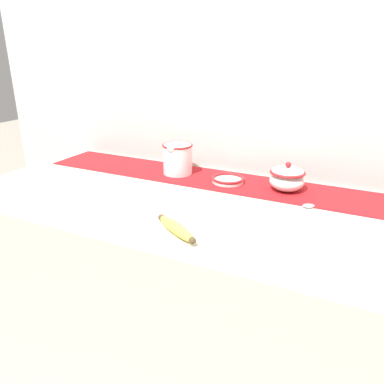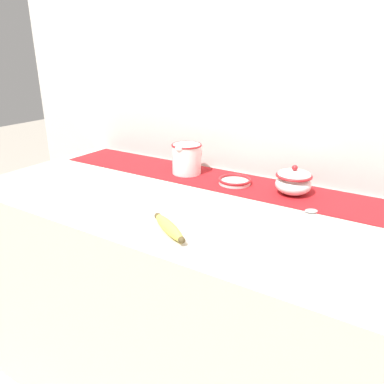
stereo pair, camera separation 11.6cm
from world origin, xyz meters
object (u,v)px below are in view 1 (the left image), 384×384
cream_pitcher (178,158)px  small_dish (228,179)px  spoon (304,206)px  banana (176,228)px  sugar_bowl (287,178)px

cream_pitcher → small_dish: (0.22, -0.01, -0.05)m
spoon → small_dish: bearing=125.2°
small_dish → spoon: 0.32m
small_dish → banana: banana is taller
cream_pitcher → sugar_bowl: 0.43m
cream_pitcher → banana: size_ratio=0.83×
cream_pitcher → sugar_bowl: cream_pitcher is taller
sugar_bowl → small_dish: 0.22m
banana → cream_pitcher: bearing=117.4°
banana → spoon: (0.28, 0.33, -0.01)m
cream_pitcher → small_dish: 0.22m
cream_pitcher → banana: (0.24, -0.46, -0.05)m
sugar_bowl → spoon: sugar_bowl is taller
cream_pitcher → small_dish: bearing=-3.1°
sugar_bowl → banana: size_ratio=0.72×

